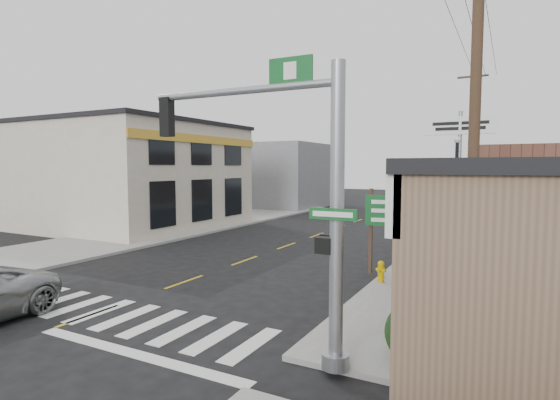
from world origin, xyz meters
The scene contains 19 objects.
ground centered at (0.00, 0.00, 0.00)m, with size 140.00×140.00×0.00m, color black.
sidewalk_right centered at (9.00, 13.00, 0.07)m, with size 6.00×38.00×0.13m, color gray.
sidewalk_left centered at (-9.00, 13.00, 0.07)m, with size 6.00×38.00×0.13m, color gray.
center_line centered at (0.00, 8.00, 0.01)m, with size 0.12×56.00×0.01m, color gold.
crosswalk centered at (0.00, 0.40, 0.01)m, with size 11.00×2.20×0.01m, color silver.
left_building centered at (-13.00, 14.00, 3.40)m, with size 12.00×12.00×6.80m, color beige.
bldg_distant_right centered at (12.00, 30.00, 2.80)m, with size 8.00×10.00×5.60m, color brown.
bldg_distant_left centered at (-11.00, 32.00, 3.20)m, with size 9.00×10.00×6.40m, color gray.
traffic_signal_pole centered at (6.47, -0.03, 3.78)m, with size 4.83×0.38×6.12m.
guide_sign centered at (6.34, 7.86, 2.15)m, with size 1.81×0.14×3.16m.
fire_hydrant centered at (6.30, 6.79, 0.53)m, with size 0.23×0.23×0.74m.
ped_crossing_sign centered at (8.18, 10.55, 2.08)m, with size 1.11×0.08×2.86m.
lamp_post centered at (8.26, 10.92, 3.13)m, with size 0.67×0.53×5.17m.
dance_center_sign centered at (7.91, 14.93, 5.15)m, with size 3.13×0.20×6.64m.
bare_tree centered at (10.50, 4.13, 3.94)m, with size 2.42×2.42×4.84m.
shrub_front centered at (8.50, 1.28, 0.62)m, with size 1.30×1.30×0.97m, color #1A3214.
shrub_back centered at (10.12, 6.56, 0.52)m, with size 1.05×1.05×0.79m, color black.
utility_pole_near centered at (9.30, 3.95, 5.41)m, with size 1.79×0.27×10.30m.
utility_pole_far centered at (7.88, 21.72, 5.33)m, with size 1.76×0.26×10.15m.
Camera 1 is at (10.12, -7.90, 4.09)m, focal length 28.00 mm.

